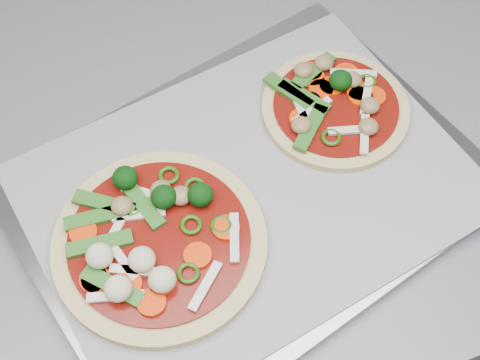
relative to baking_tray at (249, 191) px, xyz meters
name	(u,v)px	position (x,y,z in m)	size (l,w,h in m)	color
base_cabinet	(88,349)	(-0.23, 0.08, -0.48)	(3.60, 0.60, 0.86)	#B8B8B6
countertop	(0,207)	(-0.23, 0.08, -0.03)	(3.60, 0.60, 0.04)	slate
baking_tray	(249,191)	(0.00, 0.00, 0.00)	(0.42, 0.31, 0.01)	gray
parchment	(250,187)	(0.00, 0.00, 0.01)	(0.40, 0.29, 0.00)	gray
pizza_left	(156,240)	(-0.10, -0.03, 0.02)	(0.24, 0.24, 0.03)	tan
pizza_right	(334,104)	(0.11, 0.06, 0.02)	(0.20, 0.20, 0.03)	tan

